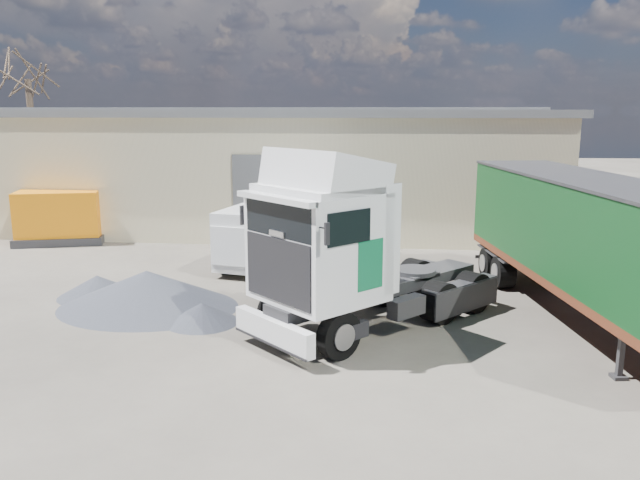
# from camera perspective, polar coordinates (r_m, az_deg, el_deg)

# --- Properties ---
(ground) EXTENTS (120.00, 120.00, 0.00)m
(ground) POSITION_cam_1_polar(r_m,az_deg,el_deg) (14.97, -1.87, -8.85)
(ground) COLOR black
(ground) RESTS_ON ground
(warehouse) EXTENTS (30.60, 12.60, 5.42)m
(warehouse) POSITION_cam_1_polar(r_m,az_deg,el_deg) (31.02, -8.92, 6.78)
(warehouse) COLOR beige
(warehouse) RESTS_ON ground
(bare_tree) EXTENTS (4.00, 4.00, 9.60)m
(bare_tree) POSITION_cam_1_polar(r_m,az_deg,el_deg) (39.40, -25.29, 14.52)
(bare_tree) COLOR #382B21
(bare_tree) RESTS_ON ground
(tractor_unit) EXTENTS (6.30, 6.49, 4.47)m
(tractor_unit) POSITION_cam_1_polar(r_m,az_deg,el_deg) (14.71, 2.40, -1.57)
(tractor_unit) COLOR black
(tractor_unit) RESTS_ON ground
(box_trailer) EXTENTS (4.04, 11.23, 3.66)m
(box_trailer) POSITION_cam_1_polar(r_m,az_deg,el_deg) (16.92, 23.01, 0.47)
(box_trailer) COLOR #2D2D30
(box_trailer) RESTS_ON ground
(panel_van) EXTENTS (3.16, 5.53, 2.12)m
(panel_van) POSITION_cam_1_polar(r_m,az_deg,el_deg) (21.56, -4.55, 0.56)
(panel_van) COLOR black
(panel_van) RESTS_ON ground
(orange_skip) EXTENTS (3.85, 2.99, 2.12)m
(orange_skip) POSITION_cam_1_polar(r_m,az_deg,el_deg) (27.40, -22.63, 1.71)
(orange_skip) COLOR #2D2D30
(orange_skip) RESTS_ON ground
(gravel_heap) EXTENTS (5.78, 5.04, 1.03)m
(gravel_heap) POSITION_cam_1_polar(r_m,az_deg,el_deg) (17.67, -15.73, -4.43)
(gravel_heap) COLOR #21242C
(gravel_heap) RESTS_ON ground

